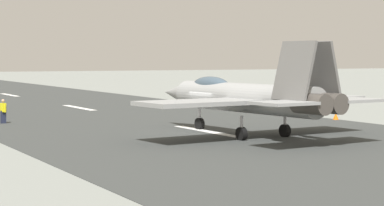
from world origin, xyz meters
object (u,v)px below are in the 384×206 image
(fighter_jet, at_px, (246,97))
(marker_cone_far, at_px, (208,102))
(marker_cone_mid, at_px, (336,116))
(crew_person, at_px, (3,111))

(fighter_jet, bearing_deg, marker_cone_far, -24.47)
(marker_cone_mid, relative_size, marker_cone_far, 1.00)
(fighter_jet, relative_size, marker_cone_far, 30.78)
(crew_person, height_order, marker_cone_mid, crew_person)
(fighter_jet, xyz_separation_m, crew_person, (15.09, 10.76, -1.49))
(crew_person, distance_m, marker_cone_far, 25.48)
(marker_cone_far, bearing_deg, crew_person, 116.49)
(fighter_jet, bearing_deg, crew_person, 35.49)
(fighter_jet, xyz_separation_m, marker_cone_far, (26.45, -12.04, -2.07))
(crew_person, relative_size, marker_cone_far, 3.13)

